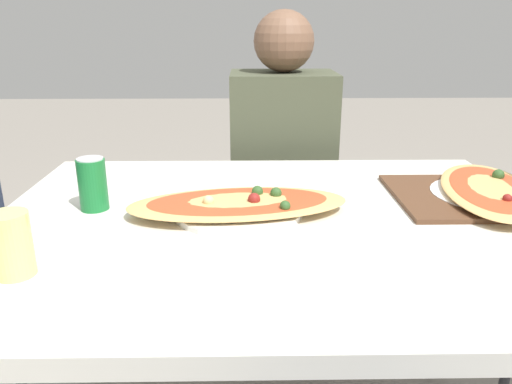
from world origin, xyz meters
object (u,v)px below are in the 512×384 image
at_px(soda_can, 93,184).
at_px(person_seated, 282,157).
at_px(pizza_second, 489,191).
at_px(dining_table, 274,246).
at_px(chair_far_seated, 279,201).
at_px(pizza_main, 239,205).
at_px(drink_glass, 12,245).

bearing_deg(soda_can, person_seated, 52.51).
bearing_deg(person_seated, pizza_second, 129.55).
bearing_deg(person_seated, dining_table, 84.61).
xyz_separation_m(chair_far_seated, person_seated, (-0.00, -0.12, 0.21)).
bearing_deg(pizza_second, dining_table, -167.29).
xyz_separation_m(pizza_main, pizza_second, (0.63, 0.09, -0.00)).
bearing_deg(chair_far_seated, pizza_second, 124.50).
distance_m(dining_table, chair_far_seated, 0.85).
relative_size(chair_far_seated, pizza_second, 1.85).
height_order(dining_table, person_seated, person_seated).
bearing_deg(dining_table, chair_far_seated, 85.38).
bearing_deg(chair_far_seated, dining_table, 85.38).
xyz_separation_m(drink_glass, pizza_second, (1.02, 0.38, -0.04)).
bearing_deg(drink_glass, pizza_second, 20.42).
relative_size(person_seated, pizza_second, 2.47).
height_order(dining_table, drink_glass, drink_glass).
bearing_deg(pizza_second, person_seated, 129.55).
relative_size(pizza_main, pizza_second, 1.06).
xyz_separation_m(dining_table, drink_glass, (-0.47, -0.26, 0.13)).
distance_m(chair_far_seated, person_seated, 0.24).
bearing_deg(person_seated, chair_far_seated, -90.00).
bearing_deg(drink_glass, chair_far_seated, 63.56).
distance_m(pizza_main, drink_glass, 0.49).
xyz_separation_m(chair_far_seated, pizza_second, (0.48, -0.70, 0.28)).
relative_size(person_seated, drink_glass, 10.65).
height_order(dining_table, chair_far_seated, chair_far_seated).
relative_size(soda_can, drink_glass, 1.08).
xyz_separation_m(dining_table, chair_far_seated, (0.07, 0.82, -0.19)).
height_order(chair_far_seated, drink_glass, chair_far_seated).
height_order(pizza_main, drink_glass, drink_glass).
bearing_deg(drink_glass, dining_table, 28.51).
relative_size(chair_far_seated, soda_can, 7.40).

